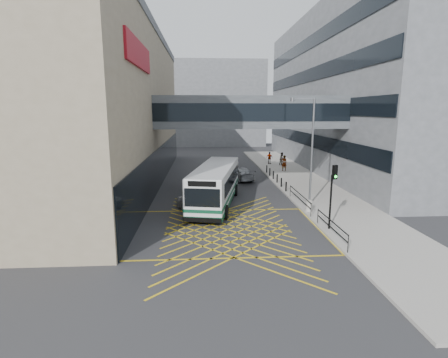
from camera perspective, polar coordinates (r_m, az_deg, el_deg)
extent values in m
plane|color=#333335|center=(23.11, 0.62, -8.27)|extent=(120.00, 120.00, 0.00)
cube|color=gray|center=(41.14, -27.54, 10.37)|extent=(24.00, 42.00, 16.00)
cube|color=black|center=(38.41, -10.05, 2.48)|extent=(0.10, 41.50, 4.00)
cube|color=maroon|center=(26.37, -13.72, 19.17)|extent=(0.18, 9.00, 1.80)
cube|color=slate|center=(38.80, -10.79, 22.75)|extent=(0.12, 41.50, 0.80)
cube|color=slate|center=(52.46, 26.33, 12.58)|extent=(24.00, 44.00, 20.00)
cube|color=black|center=(47.85, 13.00, 6.47)|extent=(0.10, 43.50, 1.60)
cube|color=black|center=(47.70, 13.21, 11.26)|extent=(0.10, 43.50, 1.60)
cube|color=black|center=(47.90, 13.43, 16.05)|extent=(0.10, 43.50, 1.60)
cube|color=black|center=(48.42, 13.66, 20.76)|extent=(0.10, 43.50, 1.60)
cube|color=slate|center=(81.75, -3.93, 12.08)|extent=(28.00, 16.00, 18.00)
cube|color=#4C5156|center=(34.05, 4.28, 10.82)|extent=(20.00, 4.00, 3.00)
cube|color=black|center=(32.05, 4.78, 10.79)|extent=(19.50, 0.06, 1.60)
cube|color=black|center=(36.05, 3.84, 10.85)|extent=(19.50, 0.06, 1.60)
cube|color=#A5A097|center=(38.99, 12.29, -0.34)|extent=(6.00, 54.00, 0.16)
cube|color=gold|center=(23.11, 0.62, -8.26)|extent=(12.00, 9.00, 0.01)
cube|color=silver|center=(28.56, -1.38, -0.79)|extent=(4.78, 11.78, 2.82)
cube|color=#0D4229|center=(28.84, -1.37, -3.18)|extent=(4.82, 11.83, 0.36)
cube|color=#0D4229|center=(28.71, -1.38, -2.11)|extent=(4.84, 11.83, 0.23)
cube|color=black|center=(29.09, -1.19, 0.17)|extent=(4.56, 10.36, 1.10)
cube|color=black|center=(23.01, -3.59, -3.08)|extent=(2.37, 0.54, 1.25)
cube|color=black|center=(22.77, -3.63, -0.80)|extent=(1.86, 0.42, 0.37)
cube|color=silver|center=(28.30, -1.40, 2.03)|extent=(4.73, 11.67, 0.10)
cube|color=black|center=(23.41, -3.56, -6.69)|extent=(2.58, 0.61, 0.31)
cube|color=black|center=(34.38, 0.11, -0.86)|extent=(2.58, 0.61, 0.31)
cylinder|color=black|center=(25.53, -5.61, -5.20)|extent=(0.49, 1.08, 1.04)
cylinder|color=black|center=(25.08, 0.28, -5.44)|extent=(0.49, 1.08, 1.04)
cylinder|color=black|center=(32.26, -2.76, -1.68)|extent=(0.49, 1.08, 1.04)
cylinder|color=black|center=(31.90, 1.90, -1.82)|extent=(0.49, 1.08, 1.04)
imported|color=silver|center=(27.02, -5.11, -3.70)|extent=(3.34, 5.25, 1.55)
imported|color=black|center=(38.87, -0.29, 0.85)|extent=(3.43, 4.98, 1.45)
imported|color=gray|center=(39.12, 2.67, 0.95)|extent=(3.22, 5.24, 1.52)
cylinder|color=black|center=(23.33, 17.00, -3.63)|extent=(0.16, 0.16, 3.54)
cube|color=black|center=(22.75, 17.65, 1.07)|extent=(0.34, 0.27, 0.89)
sphere|color=#19E533|center=(22.71, 17.78, 0.38)|extent=(0.21, 0.21, 0.17)
cylinder|color=slate|center=(28.50, 14.15, 4.15)|extent=(0.18, 0.18, 8.42)
cube|color=slate|center=(28.14, 12.85, 12.72)|extent=(1.69, 0.23, 0.11)
cylinder|color=slate|center=(27.97, 11.12, 12.62)|extent=(0.32, 0.32, 0.26)
cylinder|color=#ADA89E|center=(27.30, 13.70, -4.27)|extent=(0.48, 0.48, 0.83)
cube|color=black|center=(22.20, 17.17, -6.59)|extent=(0.05, 5.00, 0.05)
cube|color=black|center=(22.33, 17.11, -7.57)|extent=(0.05, 5.00, 0.05)
cube|color=black|center=(28.61, 12.27, -2.39)|extent=(0.05, 6.00, 0.05)
cube|color=black|center=(28.70, 12.24, -3.17)|extent=(0.05, 6.00, 0.05)
cylinder|color=black|center=(20.17, 19.61, -9.92)|extent=(0.04, 0.04, 1.00)
cylinder|color=black|center=(24.58, 15.07, -5.85)|extent=(0.04, 0.04, 1.00)
cylinder|color=black|center=(25.94, 14.02, -4.90)|extent=(0.04, 0.04, 1.00)
cylinder|color=black|center=(31.53, 10.77, -1.92)|extent=(0.04, 0.04, 1.00)
cylinder|color=black|center=(33.45, 10.10, -1.22)|extent=(0.14, 0.14, 0.90)
cylinder|color=black|center=(35.36, 9.34, -0.53)|extent=(0.14, 0.14, 0.90)
cylinder|color=black|center=(37.27, 8.67, 0.09)|extent=(0.14, 0.14, 0.90)
cylinder|color=black|center=(39.19, 8.06, 0.65)|extent=(0.14, 0.14, 0.90)
cylinder|color=black|center=(41.12, 7.50, 1.16)|extent=(0.14, 0.14, 0.90)
cylinder|color=black|center=(43.06, 7.00, 1.63)|extent=(0.14, 0.14, 0.90)
imported|color=gray|center=(44.73, 9.78, 2.58)|extent=(0.83, 0.64, 1.95)
imported|color=gray|center=(49.20, 9.46, 3.26)|extent=(1.00, 0.89, 1.77)
imported|color=gray|center=(50.19, 7.46, 3.44)|extent=(1.11, 0.96, 1.70)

